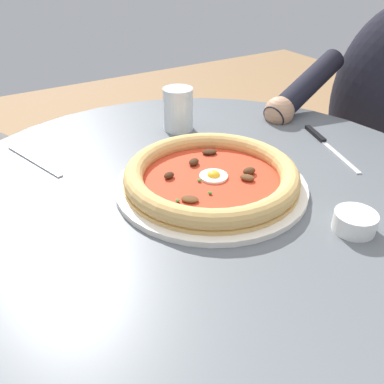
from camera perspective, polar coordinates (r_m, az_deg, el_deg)
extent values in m
cylinder|color=#565B60|center=(0.73, 1.28, -0.85)|extent=(0.94, 0.94, 0.03)
cylinder|color=#4E5257|center=(0.97, 1.02, -18.77)|extent=(0.09, 0.09, 0.68)
cylinder|color=white|center=(0.74, 2.42, 0.98)|extent=(0.33, 0.33, 0.01)
cylinder|color=tan|center=(0.73, 2.43, 1.52)|extent=(0.30, 0.30, 0.01)
torus|color=tan|center=(0.72, 2.45, 2.46)|extent=(0.30, 0.30, 0.03)
cylinder|color=red|center=(0.73, 2.44, 1.86)|extent=(0.28, 0.28, 0.00)
cylinder|color=white|center=(0.73, 2.92, 2.11)|extent=(0.05, 0.05, 0.00)
ellipsoid|color=yellow|center=(0.73, 2.93, 2.24)|extent=(0.02, 0.02, 0.02)
ellipsoid|color=#3D2314|center=(0.80, 2.33, 5.39)|extent=(0.03, 0.03, 0.01)
ellipsoid|color=#3D2314|center=(0.77, 0.25, 4.05)|extent=(0.03, 0.03, 0.01)
ellipsoid|color=brown|center=(0.66, -0.29, -0.94)|extent=(0.03, 0.03, 0.01)
ellipsoid|color=brown|center=(0.72, 7.39, 1.92)|extent=(0.03, 0.03, 0.01)
ellipsoid|color=#3D2314|center=(0.72, -3.09, 2.25)|extent=(0.02, 0.02, 0.01)
ellipsoid|color=#4C2D19|center=(0.74, 7.65, 2.82)|extent=(0.02, 0.02, 0.01)
ellipsoid|color=#2D6B28|center=(0.68, 2.42, -0.08)|extent=(0.01, 0.01, 0.00)
ellipsoid|color=#2D6B28|center=(0.66, -1.95, -1.12)|extent=(0.01, 0.01, 0.00)
ellipsoid|color=#2D6B28|center=(0.71, 1.02, 1.56)|extent=(0.01, 0.01, 0.00)
cylinder|color=silver|center=(0.95, -1.87, 11.00)|extent=(0.07, 0.07, 0.09)
cylinder|color=silver|center=(0.96, -1.83, 9.02)|extent=(0.06, 0.06, 0.02)
cube|color=silver|center=(0.88, 19.22, 4.43)|extent=(0.13, 0.05, 0.00)
cube|color=black|center=(0.97, 16.14, 7.49)|extent=(0.08, 0.04, 0.01)
cylinder|color=white|center=(0.67, 20.91, -3.73)|extent=(0.06, 0.06, 0.03)
cylinder|color=olive|center=(0.67, 21.03, -3.22)|extent=(0.05, 0.05, 0.01)
cube|color=#BCBCC1|center=(0.87, -20.35, 3.91)|extent=(0.18, 0.06, 0.00)
cube|color=#282833|center=(1.46, 21.15, -8.17)|extent=(0.38, 0.33, 0.45)
cylinder|color=black|center=(1.09, 14.88, 13.43)|extent=(0.12, 0.27, 0.14)
sphere|color=tan|center=(1.03, 11.57, 10.48)|extent=(0.07, 0.07, 0.07)
cube|color=#957050|center=(1.37, 24.22, 0.86)|extent=(0.48, 0.48, 0.02)
cylinder|color=#8E6B4C|center=(1.43, 11.87, -6.88)|extent=(0.02, 0.02, 0.46)
cylinder|color=#8E6B4C|center=(1.70, 20.08, -1.49)|extent=(0.02, 0.02, 0.46)
cylinder|color=#4C4742|center=(1.53, -14.82, -4.83)|extent=(0.02, 0.02, 0.45)
cylinder|color=#4C4742|center=(1.83, -22.73, -0.01)|extent=(0.02, 0.02, 0.45)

